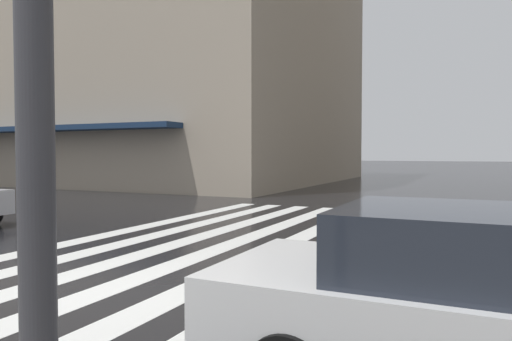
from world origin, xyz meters
TOP-DOWN VIEW (x-y plane):
  - ground_plane at (0.00, 0.00)m, footprint 220.00×220.00m
  - zebra_crossing at (4.00, 0.33)m, footprint 13.00×5.50m
  - haussmann_block_mid at (22.27, 14.54)m, footprint 20.75×21.69m
  - car_white at (-1.00, -4.78)m, footprint 1.85×4.10m

SIDE VIEW (x-z plane):
  - ground_plane at x=0.00m, z-range 0.00..0.00m
  - zebra_crossing at x=4.00m, z-range 0.00..0.01m
  - car_white at x=-1.00m, z-range 0.05..1.46m
  - haussmann_block_mid at x=22.27m, z-range -0.22..20.76m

